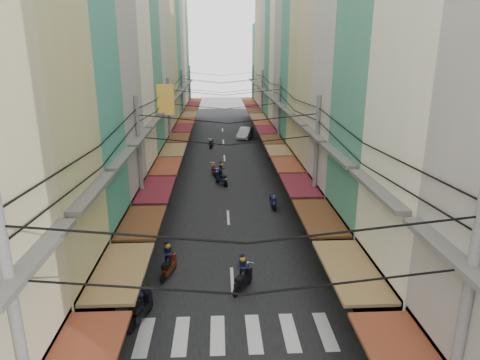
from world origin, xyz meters
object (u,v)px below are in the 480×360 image
object	(u,v)px
market_umbrella	(449,316)
traffic_sign	(345,260)
white_car	(245,138)
bicycle	(364,264)

from	to	relation	value
market_umbrella	traffic_sign	distance (m)	4.82
white_car	traffic_sign	bearing A→B (deg)	-71.24
bicycle	traffic_sign	distance (m)	4.08
white_car	traffic_sign	world-z (taller)	traffic_sign
bicycle	market_umbrella	bearing A→B (deg)	157.69
market_umbrella	white_car	bearing A→B (deg)	96.24
bicycle	market_umbrella	size ratio (longest dim) A/B	0.72
bicycle	traffic_sign	world-z (taller)	traffic_sign
white_car	market_umbrella	distance (m)	40.29
white_car	bicycle	xyz separation A→B (m)	(4.05, -32.76, 0.00)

